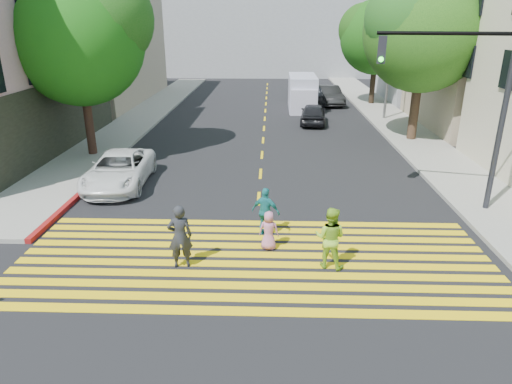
{
  "coord_description": "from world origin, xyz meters",
  "views": [
    {
      "loc": [
        0.44,
        -10.15,
        6.37
      ],
      "look_at": [
        0.0,
        3.0,
        1.4
      ],
      "focal_mm": 32.0,
      "sensor_mm": 36.0,
      "label": 1
    }
  ],
  "objects_px": {
    "pedestrian_woman": "(330,238)",
    "traffic_signal": "(468,92)",
    "tree_right_far": "(378,33)",
    "dark_car_parked": "(329,95)",
    "dark_car_near": "(313,114)",
    "pedestrian_extra": "(266,212)",
    "silver_car": "(306,88)",
    "pedestrian_man": "(180,236)",
    "tree_left": "(79,32)",
    "pedestrian_child": "(269,230)",
    "white_van": "(302,94)",
    "tree_right_near": "(426,24)",
    "white_sedan": "(119,170)"
  },
  "relations": [
    {
      "from": "silver_car",
      "to": "dark_car_near",
      "type": "bearing_deg",
      "value": 92.37
    },
    {
      "from": "dark_car_parked",
      "to": "white_van",
      "type": "height_order",
      "value": "white_van"
    },
    {
      "from": "pedestrian_man",
      "to": "pedestrian_extra",
      "type": "distance_m",
      "value": 3.08
    },
    {
      "from": "pedestrian_child",
      "to": "dark_car_parked",
      "type": "relative_size",
      "value": 0.27
    },
    {
      "from": "pedestrian_extra",
      "to": "dark_car_parked",
      "type": "bearing_deg",
      "value": -80.35
    },
    {
      "from": "pedestrian_child",
      "to": "white_van",
      "type": "height_order",
      "value": "white_van"
    },
    {
      "from": "dark_car_parked",
      "to": "white_sedan",
      "type": "bearing_deg",
      "value": -126.62
    },
    {
      "from": "pedestrian_extra",
      "to": "white_van",
      "type": "relative_size",
      "value": 0.29
    },
    {
      "from": "tree_left",
      "to": "tree_right_near",
      "type": "xyz_separation_m",
      "value": [
        16.72,
        3.61,
        0.3
      ]
    },
    {
      "from": "white_van",
      "to": "dark_car_parked",
      "type": "bearing_deg",
      "value": 44.56
    },
    {
      "from": "white_van",
      "to": "pedestrian_man",
      "type": "bearing_deg",
      "value": -100.68
    },
    {
      "from": "dark_car_near",
      "to": "pedestrian_extra",
      "type": "bearing_deg",
      "value": 86.12
    },
    {
      "from": "dark_car_near",
      "to": "traffic_signal",
      "type": "bearing_deg",
      "value": 110.71
    },
    {
      "from": "tree_left",
      "to": "pedestrian_woman",
      "type": "distance_m",
      "value": 15.66
    },
    {
      "from": "silver_car",
      "to": "dark_car_parked",
      "type": "relative_size",
      "value": 1.04
    },
    {
      "from": "tree_right_near",
      "to": "white_van",
      "type": "xyz_separation_m",
      "value": [
        -5.61,
        9.43,
        -4.98
      ]
    },
    {
      "from": "pedestrian_man",
      "to": "pedestrian_woman",
      "type": "distance_m",
      "value": 4.05
    },
    {
      "from": "dark_car_near",
      "to": "white_van",
      "type": "distance_m",
      "value": 5.14
    },
    {
      "from": "pedestrian_child",
      "to": "dark_car_near",
      "type": "relative_size",
      "value": 0.3
    },
    {
      "from": "traffic_signal",
      "to": "dark_car_near",
      "type": "bearing_deg",
      "value": 118.02
    },
    {
      "from": "tree_left",
      "to": "pedestrian_child",
      "type": "relative_size",
      "value": 7.3
    },
    {
      "from": "tree_right_far",
      "to": "dark_car_parked",
      "type": "bearing_deg",
      "value": 179.74
    },
    {
      "from": "pedestrian_extra",
      "to": "dark_car_parked",
      "type": "height_order",
      "value": "pedestrian_extra"
    },
    {
      "from": "pedestrian_child",
      "to": "tree_right_far",
      "type": "bearing_deg",
      "value": -102.43
    },
    {
      "from": "tree_right_far",
      "to": "dark_car_near",
      "type": "xyz_separation_m",
      "value": [
        -5.33,
        -7.3,
        -4.77
      ]
    },
    {
      "from": "tree_right_far",
      "to": "dark_car_parked",
      "type": "relative_size",
      "value": 1.81
    },
    {
      "from": "tree_left",
      "to": "dark_car_near",
      "type": "xyz_separation_m",
      "value": [
        11.52,
        7.94,
        -5.18
      ]
    },
    {
      "from": "pedestrian_woman",
      "to": "traffic_signal",
      "type": "xyz_separation_m",
      "value": [
        4.85,
        4.31,
        3.27
      ]
    },
    {
      "from": "pedestrian_man",
      "to": "dark_car_near",
      "type": "distance_m",
      "value": 19.35
    },
    {
      "from": "tree_right_far",
      "to": "dark_car_parked",
      "type": "distance_m",
      "value": 5.83
    },
    {
      "from": "traffic_signal",
      "to": "pedestrian_child",
      "type": "bearing_deg",
      "value": -139.6
    },
    {
      "from": "pedestrian_man",
      "to": "white_sedan",
      "type": "bearing_deg",
      "value": -71.51
    },
    {
      "from": "pedestrian_child",
      "to": "tree_left",
      "type": "bearing_deg",
      "value": -42.05
    },
    {
      "from": "tree_left",
      "to": "tree_right_far",
      "type": "distance_m",
      "value": 22.73
    },
    {
      "from": "tree_right_far",
      "to": "dark_car_near",
      "type": "height_order",
      "value": "tree_right_far"
    },
    {
      "from": "pedestrian_woman",
      "to": "dark_car_parked",
      "type": "height_order",
      "value": "pedestrian_woman"
    },
    {
      "from": "tree_left",
      "to": "pedestrian_man",
      "type": "bearing_deg",
      "value": -59.27
    },
    {
      "from": "white_van",
      "to": "traffic_signal",
      "type": "height_order",
      "value": "traffic_signal"
    },
    {
      "from": "silver_car",
      "to": "traffic_signal",
      "type": "distance_m",
      "value": 26.79
    },
    {
      "from": "pedestrian_child",
      "to": "pedestrian_extra",
      "type": "xyz_separation_m",
      "value": [
        -0.1,
        0.96,
        0.18
      ]
    },
    {
      "from": "traffic_signal",
      "to": "pedestrian_man",
      "type": "bearing_deg",
      "value": -140.26
    },
    {
      "from": "tree_right_near",
      "to": "pedestrian_man",
      "type": "distance_m",
      "value": 18.43
    },
    {
      "from": "dark_car_parked",
      "to": "pedestrian_extra",
      "type": "bearing_deg",
      "value": -108.96
    },
    {
      "from": "tree_left",
      "to": "pedestrian_extra",
      "type": "bearing_deg",
      "value": -44.97
    },
    {
      "from": "tree_right_far",
      "to": "pedestrian_extra",
      "type": "xyz_separation_m",
      "value": [
        -8.2,
        -23.89,
        -4.67
      ]
    },
    {
      "from": "tree_left",
      "to": "silver_car",
      "type": "distance_m",
      "value": 23.92
    },
    {
      "from": "tree_right_near",
      "to": "silver_car",
      "type": "xyz_separation_m",
      "value": [
        -4.81,
        16.48,
        -5.48
      ]
    },
    {
      "from": "tree_right_near",
      "to": "silver_car",
      "type": "distance_m",
      "value": 18.02
    },
    {
      "from": "tree_right_near",
      "to": "dark_car_parked",
      "type": "bearing_deg",
      "value": 105.83
    },
    {
      "from": "pedestrian_man",
      "to": "dark_car_parked",
      "type": "xyz_separation_m",
      "value": [
        7.05,
        25.97,
        -0.17
      ]
    }
  ]
}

